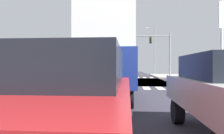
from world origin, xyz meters
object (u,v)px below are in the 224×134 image
(bank_building, at_px, (5,63))
(sedan_nearside_1, at_px, (68,100))
(suv_crossing_2, at_px, (107,67))
(traffic_signal_mast, at_px, (153,45))
(box_truck_queued_1, at_px, (110,47))
(street_lamp, at_px, (153,47))

(bank_building, height_order, sedan_nearside_1, bank_building)
(suv_crossing_2, bearing_deg, traffic_signal_mast, 114.18)
(sedan_nearside_1, bearing_deg, box_truck_queued_1, 90.00)
(street_lamp, bearing_deg, traffic_signal_mast, -97.18)
(traffic_signal_mast, relative_size, suv_crossing_2, 1.38)
(sedan_nearside_1, distance_m, box_truck_queued_1, 7.35)
(suv_crossing_2, bearing_deg, bank_building, 34.65)
(bank_building, relative_size, suv_crossing_2, 3.68)
(street_lamp, xyz_separation_m, suv_crossing_2, (-9.79, 7.83, -4.04))
(bank_building, bearing_deg, box_truck_queued_1, -50.13)
(traffic_signal_mast, bearing_deg, street_lamp, 82.82)
(street_lamp, distance_m, suv_crossing_2, 13.17)
(sedan_nearside_1, relative_size, suv_crossing_2, 0.93)
(sedan_nearside_1, height_order, box_truck_queued_1, box_truck_queued_1)
(traffic_signal_mast, relative_size, bank_building, 0.38)
(sedan_nearside_1, relative_size, box_truck_queued_1, 0.60)
(traffic_signal_mast, xyz_separation_m, bank_building, (-26.08, 6.53, -2.45))
(traffic_signal_mast, distance_m, bank_building, 26.99)
(traffic_signal_mast, height_order, box_truck_queued_1, traffic_signal_mast)
(traffic_signal_mast, distance_m, street_lamp, 11.02)
(sedan_nearside_1, bearing_deg, traffic_signal_mast, 80.58)
(traffic_signal_mast, bearing_deg, box_truck_queued_1, -102.81)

